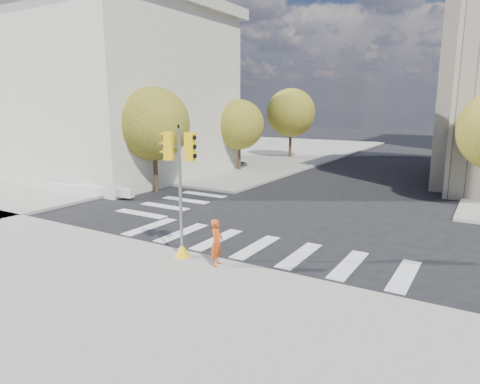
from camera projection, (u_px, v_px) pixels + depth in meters
name	position (u px, v px, depth m)	size (l,w,h in m)	color
ground	(281.00, 234.00, 17.98)	(160.00, 160.00, 0.00)	black
sidewalk_near	(48.00, 368.00, 8.73)	(30.00, 14.00, 0.15)	gray
sidewalk_far_left	(223.00, 150.00, 49.89)	(28.00, 40.00, 0.15)	gray
classical_building	(96.00, 90.00, 33.48)	(19.00, 15.00, 12.70)	beige
tree_lw_near	(154.00, 124.00, 25.79)	(4.40, 4.40, 6.41)	#382616
tree_lw_mid	(239.00, 125.00, 34.28)	(4.00, 4.00, 5.77)	#382616
tree_lw_far	(291.00, 113.00, 42.52)	(4.80, 4.80, 6.95)	#382616
traffic_signal	(181.00, 203.00, 14.51)	(1.08, 0.56, 4.56)	yellow
photographer	(217.00, 242.00, 13.97)	(0.57, 0.38, 1.57)	#C34512
planter_wall	(89.00, 190.00, 25.25)	(6.00, 0.40, 0.50)	silver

